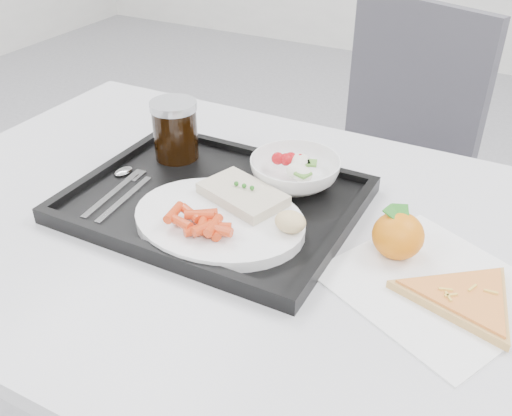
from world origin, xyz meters
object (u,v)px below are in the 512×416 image
Objects in this scene: table at (242,257)px; chair at (393,161)px; salad_bowl at (295,172)px; cola_glass at (175,129)px; tray at (215,202)px; pizza_slice at (465,298)px; dinner_plate at (219,221)px; tangerine at (398,235)px.

chair is at bearing 84.85° from table.
salad_bowl reaches higher than table.
chair reaches higher than salad_bowl.
salad_bowl is 1.41× the size of cola_glass.
tray is 1.91× the size of pizza_slice.
cola_glass is (-0.18, 0.16, 0.05)m from dinner_plate.
cola_glass is at bearing -177.34° from salad_bowl.
dinner_plate is at bearing -113.58° from table.
table is 11.11× the size of cola_glass.
tray is at bearing 173.04° from pizza_slice.
salad_bowl is 1.95× the size of tangerine.
salad_bowl is 0.65× the size of pizza_slice.
tray is 0.30m from tangerine.
tray is 0.41m from pizza_slice.
dinner_plate is 1.78× the size of salad_bowl.
cola_glass is at bearing 165.29° from pizza_slice.
salad_bowl is 0.24m from cola_glass.
pizza_slice is at bearing -4.13° from table.
chair is 6.11× the size of salad_bowl.
table is at bearing 66.42° from dinner_plate.
salad_bowl is at bearing 73.50° from dinner_plate.
dinner_plate is at bearing -178.03° from pizza_slice.
dinner_plate is 2.50× the size of cola_glass.
table is at bearing -21.54° from tray.
pizza_slice is at bearing -26.24° from salad_bowl.
tangerine is 0.13m from pizza_slice.
tangerine reaches higher than pizza_slice.
tray is 4.17× the size of cola_glass.
salad_bowl is at bearing 2.66° from cola_glass.
dinner_plate is 1.15× the size of pizza_slice.
tray is at bearing 126.91° from dinner_plate.
tangerine is 0.33× the size of pizza_slice.
tray is 0.18m from cola_glass.
cola_glass reaches higher than pizza_slice.
chair reaches higher than pizza_slice.
tangerine reaches higher than dinner_plate.
pizza_slice is (0.41, -0.05, 0.00)m from tray.
chair is 3.95× the size of pizza_slice.
tangerine is at bearing 8.47° from table.
tray is at bearing -34.28° from cola_glass.
cola_glass reaches higher than tray.
dinner_plate is at bearing -53.09° from tray.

